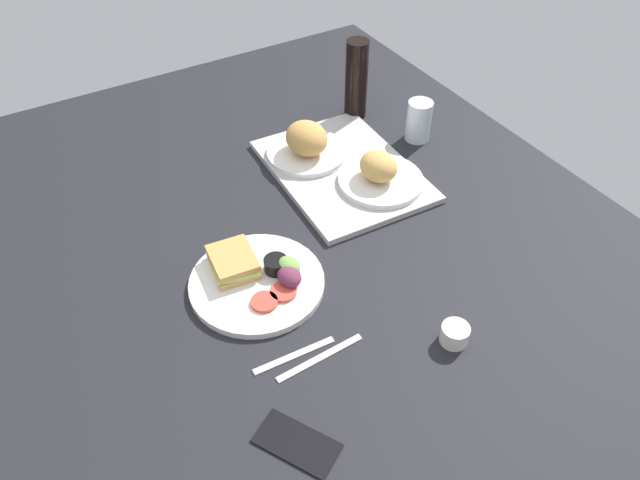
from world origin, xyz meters
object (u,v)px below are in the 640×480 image
(drinking_glass, at_px, (419,121))
(soda_bottle, at_px, (356,80))
(fork, at_px, (294,355))
(espresso_cup, at_px, (455,334))
(bread_plate_near, at_px, (307,144))
(bread_plate_far, at_px, (380,173))
(serving_tray, at_px, (342,171))
(knife, at_px, (320,357))
(plate_with_salad, at_px, (257,277))
(cell_phone, at_px, (297,443))

(drinking_glass, relative_size, soda_bottle, 0.50)
(fork, bearing_deg, espresso_cup, -20.99)
(bread_plate_near, height_order, soda_bottle, soda_bottle)
(bread_plate_near, xyz_separation_m, espresso_cup, (0.67, -0.05, -0.03))
(bread_plate_near, xyz_separation_m, bread_plate_far, (0.19, 0.10, -0.01))
(serving_tray, bearing_deg, drinking_glass, 96.34)
(espresso_cup, bearing_deg, bread_plate_far, 162.51)
(serving_tray, height_order, bread_plate_far, bread_plate_far)
(bread_plate_far, bearing_deg, drinking_glass, 120.19)
(bread_plate_far, relative_size, soda_bottle, 0.94)
(bread_plate_far, height_order, drinking_glass, drinking_glass)
(serving_tray, relative_size, knife, 2.37)
(bread_plate_near, xyz_separation_m, plate_with_salad, (0.33, -0.31, -0.04))
(fork, relative_size, knife, 0.89)
(knife, height_order, cell_phone, cell_phone)
(serving_tray, height_order, plate_with_salad, plate_with_salad)
(soda_bottle, height_order, fork, soda_bottle)
(serving_tray, bearing_deg, soda_bottle, 140.40)
(soda_bottle, distance_m, fork, 0.88)
(fork, height_order, cell_phone, cell_phone)
(bread_plate_near, distance_m, bread_plate_far, 0.22)
(bread_plate_far, bearing_deg, plate_with_salad, -71.48)
(espresso_cup, bearing_deg, bread_plate_near, 175.68)
(soda_bottle, bearing_deg, espresso_cup, -19.78)
(fork, bearing_deg, bread_plate_far, 41.42)
(soda_bottle, xyz_separation_m, cell_phone, (0.82, -0.65, -0.11))
(bread_plate_near, bearing_deg, espresso_cup, -4.32)
(serving_tray, bearing_deg, cell_phone, -38.09)
(serving_tray, height_order, knife, serving_tray)
(drinking_glass, bearing_deg, bread_plate_near, -102.00)
(bread_plate_near, bearing_deg, cell_phone, -31.03)
(drinking_glass, bearing_deg, knife, -50.73)
(serving_tray, relative_size, fork, 2.65)
(serving_tray, height_order, bread_plate_near, bread_plate_near)
(espresso_cup, xyz_separation_m, knife, (-0.10, -0.25, -0.02))
(soda_bottle, distance_m, cell_phone, 1.06)
(drinking_glass, relative_size, knife, 0.60)
(plate_with_salad, bearing_deg, bread_plate_far, 108.52)
(bread_plate_near, distance_m, soda_bottle, 0.27)
(bread_plate_near, bearing_deg, knife, -27.57)
(soda_bottle, height_order, espresso_cup, soda_bottle)
(serving_tray, height_order, soda_bottle, soda_bottle)
(plate_with_salad, relative_size, espresso_cup, 5.16)
(plate_with_salad, height_order, espresso_cup, plate_with_salad)
(espresso_cup, relative_size, cell_phone, 0.39)
(drinking_glass, xyz_separation_m, fork, (0.47, -0.65, -0.05))
(plate_with_salad, xyz_separation_m, drinking_glass, (-0.26, 0.63, 0.04))
(bread_plate_near, bearing_deg, drinking_glass, 78.00)
(knife, distance_m, cell_phone, 0.18)
(fork, bearing_deg, serving_tray, 51.74)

